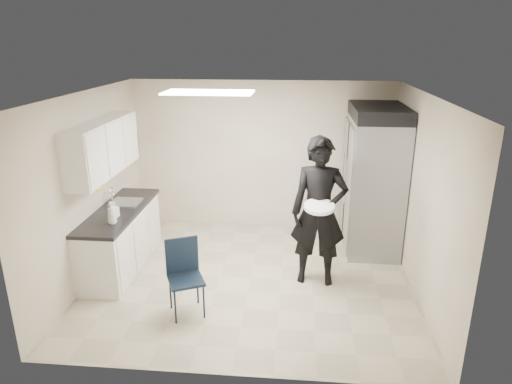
# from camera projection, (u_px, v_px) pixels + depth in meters

# --- Properties ---
(floor) EXTENTS (4.50, 4.50, 0.00)m
(floor) POSITION_uv_depth(u_px,v_px,m) (251.00, 278.00, 6.54)
(floor) COLOR tan
(floor) RESTS_ON ground
(ceiling) EXTENTS (4.50, 4.50, 0.00)m
(ceiling) POSITION_uv_depth(u_px,v_px,m) (250.00, 94.00, 5.70)
(ceiling) COLOR silver
(ceiling) RESTS_ON back_wall
(back_wall) EXTENTS (4.50, 0.00, 4.50)m
(back_wall) POSITION_uv_depth(u_px,v_px,m) (262.00, 156.00, 8.01)
(back_wall) COLOR beige
(back_wall) RESTS_ON floor
(left_wall) EXTENTS (0.00, 4.00, 4.00)m
(left_wall) POSITION_uv_depth(u_px,v_px,m) (89.00, 188.00, 6.32)
(left_wall) COLOR beige
(left_wall) RESTS_ON floor
(right_wall) EXTENTS (0.00, 4.00, 4.00)m
(right_wall) POSITION_uv_depth(u_px,v_px,m) (422.00, 197.00, 5.93)
(right_wall) COLOR beige
(right_wall) RESTS_ON floor
(ceiling_panel) EXTENTS (1.20, 0.60, 0.02)m
(ceiling_panel) POSITION_uv_depth(u_px,v_px,m) (209.00, 92.00, 6.14)
(ceiling_panel) COLOR white
(ceiling_panel) RESTS_ON ceiling
(lower_counter) EXTENTS (0.60, 1.90, 0.86)m
(lower_counter) POSITION_uv_depth(u_px,v_px,m) (121.00, 240.00, 6.76)
(lower_counter) COLOR silver
(lower_counter) RESTS_ON floor
(countertop) EXTENTS (0.64, 1.95, 0.05)m
(countertop) POSITION_uv_depth(u_px,v_px,m) (118.00, 211.00, 6.61)
(countertop) COLOR black
(countertop) RESTS_ON lower_counter
(sink) EXTENTS (0.42, 0.40, 0.14)m
(sink) POSITION_uv_depth(u_px,v_px,m) (126.00, 206.00, 6.85)
(sink) COLOR gray
(sink) RESTS_ON countertop
(faucet) EXTENTS (0.02, 0.02, 0.24)m
(faucet) POSITION_uv_depth(u_px,v_px,m) (112.00, 196.00, 6.82)
(faucet) COLOR silver
(faucet) RESTS_ON countertop
(upper_cabinets) EXTENTS (0.35, 1.80, 0.75)m
(upper_cabinets) POSITION_uv_depth(u_px,v_px,m) (103.00, 147.00, 6.32)
(upper_cabinets) COLOR silver
(upper_cabinets) RESTS_ON left_wall
(towel_dispenser) EXTENTS (0.22, 0.30, 0.35)m
(towel_dispenser) POSITION_uv_depth(u_px,v_px,m) (129.00, 144.00, 7.48)
(towel_dispenser) COLOR black
(towel_dispenser) RESTS_ON left_wall
(notice_sticker_left) EXTENTS (0.00, 0.12, 0.07)m
(notice_sticker_left) POSITION_uv_depth(u_px,v_px,m) (93.00, 191.00, 6.43)
(notice_sticker_left) COLOR yellow
(notice_sticker_left) RESTS_ON left_wall
(notice_sticker_right) EXTENTS (0.00, 0.12, 0.07)m
(notice_sticker_right) POSITION_uv_depth(u_px,v_px,m) (99.00, 189.00, 6.64)
(notice_sticker_right) COLOR yellow
(notice_sticker_right) RESTS_ON left_wall
(commercial_fridge) EXTENTS (0.80, 1.35, 2.10)m
(commercial_fridge) POSITION_uv_depth(u_px,v_px,m) (373.00, 185.00, 7.25)
(commercial_fridge) COLOR gray
(commercial_fridge) RESTS_ON floor
(fridge_compressor) EXTENTS (0.80, 1.35, 0.20)m
(fridge_compressor) POSITION_uv_depth(u_px,v_px,m) (379.00, 112.00, 6.88)
(fridge_compressor) COLOR black
(fridge_compressor) RESTS_ON commercial_fridge
(folding_chair) EXTENTS (0.54, 0.54, 0.92)m
(folding_chair) POSITION_uv_depth(u_px,v_px,m) (186.00, 280.00, 5.57)
(folding_chair) COLOR black
(folding_chair) RESTS_ON floor
(man_tuxedo) EXTENTS (0.78, 0.54, 2.07)m
(man_tuxedo) POSITION_uv_depth(u_px,v_px,m) (319.00, 212.00, 6.16)
(man_tuxedo) COLOR black
(man_tuxedo) RESTS_ON floor
(bucket_lid) EXTENTS (0.41, 0.41, 0.05)m
(bucket_lid) POSITION_uv_depth(u_px,v_px,m) (319.00, 207.00, 5.87)
(bucket_lid) COLOR white
(bucket_lid) RESTS_ON man_tuxedo
(soap_bottle_a) EXTENTS (0.13, 0.13, 0.30)m
(soap_bottle_a) POSITION_uv_depth(u_px,v_px,m) (112.00, 213.00, 6.06)
(soap_bottle_a) COLOR white
(soap_bottle_a) RESTS_ON countertop
(soap_bottle_b) EXTENTS (0.11, 0.11, 0.21)m
(soap_bottle_b) POSITION_uv_depth(u_px,v_px,m) (114.00, 209.00, 6.30)
(soap_bottle_b) COLOR #A5A5B0
(soap_bottle_b) RESTS_ON countertop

